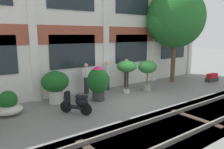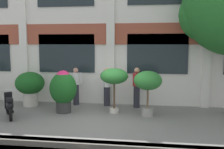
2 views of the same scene
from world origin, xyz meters
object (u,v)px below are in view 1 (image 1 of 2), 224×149
object	(u,v)px
potted_plant_wide_bowl	(8,105)
resident_watching_tracks	(126,72)
scooter_near_curb	(77,103)
resident_near_plants	(107,75)
potted_plant_terracotta_small	(147,68)
potted_plant_fluted_column	(55,84)
potted_plant_low_pan	(127,67)
broadleaf_tree	(175,20)
potted_plant_glazed_jar	(98,81)
resident_by_doorway	(86,78)
potted_plant_square_trough	(212,78)

from	to	relation	value
potted_plant_wide_bowl	resident_watching_tracks	distance (m)	6.72
scooter_near_curb	resident_near_plants	bearing A→B (deg)	-86.38
scooter_near_curb	potted_plant_terracotta_small	bearing A→B (deg)	-112.05
scooter_near_curb	resident_watching_tracks	xyz separation A→B (m)	(4.46, 2.27, 0.47)
potted_plant_fluted_column	scooter_near_curb	xyz separation A→B (m)	(0.10, -1.90, -0.47)
potted_plant_terracotta_small	scooter_near_curb	distance (m)	5.10
potted_plant_low_pan	resident_watching_tracks	bearing A→B (deg)	50.31
potted_plant_terracotta_small	resident_near_plants	distance (m)	2.28
broadleaf_tree	potted_plant_low_pan	distance (m)	5.10
broadleaf_tree	scooter_near_curb	distance (m)	8.91
potted_plant_low_pan	scooter_near_curb	size ratio (longest dim) A/B	1.46
potted_plant_wide_bowl	potted_plant_glazed_jar	bearing A→B (deg)	-7.63
potted_plant_fluted_column	resident_by_doorway	size ratio (longest dim) A/B	0.91
resident_by_doorway	resident_near_plants	bearing A→B (deg)	75.50
potted_plant_square_trough	resident_watching_tracks	size ratio (longest dim) A/B	0.58
scooter_near_curb	resident_by_doorway	bearing A→B (deg)	-70.69
potted_plant_square_trough	potted_plant_fluted_column	bearing A→B (deg)	169.80
potted_plant_fluted_column	potted_plant_low_pan	distance (m)	3.82
potted_plant_glazed_jar	resident_watching_tracks	bearing A→B (deg)	23.86
potted_plant_square_trough	scooter_near_curb	distance (m)	10.10
potted_plant_glazed_jar	resident_by_doorway	xyz separation A→B (m)	(0.12, 1.34, -0.07)
potted_plant_glazed_jar	resident_by_doorway	world-z (taller)	potted_plant_glazed_jar
broadleaf_tree	potted_plant_glazed_jar	world-z (taller)	broadleaf_tree
potted_plant_low_pan	resident_watching_tracks	size ratio (longest dim) A/B	1.03
potted_plant_low_pan	resident_by_doorway	bearing A→B (deg)	149.25
potted_plant_fluted_column	potted_plant_square_trough	size ratio (longest dim) A/B	1.52
broadleaf_tree	resident_near_plants	size ratio (longest dim) A/B	3.68
scooter_near_curb	resident_watching_tracks	world-z (taller)	resident_watching_tracks
potted_plant_low_pan	potted_plant_wide_bowl	bearing A→B (deg)	177.30
potted_plant_fluted_column	potted_plant_square_trough	world-z (taller)	potted_plant_fluted_column
potted_plant_fluted_column	potted_plant_square_trough	bearing A→B (deg)	-10.20
potted_plant_terracotta_small	resident_by_doorway	bearing A→B (deg)	156.43
potted_plant_wide_bowl	resident_watching_tracks	world-z (taller)	resident_watching_tracks
potted_plant_glazed_jar	resident_near_plants	bearing A→B (deg)	42.60
potted_plant_square_trough	potted_plant_wide_bowl	bearing A→B (deg)	173.04
potted_plant_glazed_jar	resident_near_plants	size ratio (longest dim) A/B	1.01
potted_plant_wide_bowl	potted_plant_low_pan	world-z (taller)	potted_plant_low_pan
potted_plant_square_trough	resident_watching_tracks	xyz separation A→B (m)	(-5.64, 2.21, 0.66)
potted_plant_fluted_column	potted_plant_terracotta_small	bearing A→B (deg)	-9.92
potted_plant_fluted_column	scooter_near_curb	distance (m)	1.96
potted_plant_terracotta_small	potted_plant_low_pan	xyz separation A→B (m)	(-1.29, 0.27, 0.15)
resident_by_doorway	potted_plant_square_trough	bearing A→B (deg)	58.67
resident_near_plants	potted_plant_terracotta_small	bearing A→B (deg)	-5.39
potted_plant_terracotta_small	resident_watching_tracks	world-z (taller)	potted_plant_terracotta_small
broadleaf_tree	potted_plant_fluted_column	xyz separation A→B (m)	(-8.08, 0.23, -3.14)
broadleaf_tree	potted_plant_glazed_jar	xyz separation A→B (m)	(-6.31, -0.62, -3.10)
broadleaf_tree	potted_plant_fluted_column	bearing A→B (deg)	178.36
resident_by_doorway	potted_plant_fluted_column	bearing A→B (deg)	-91.32
potted_plant_low_pan	resident_near_plants	size ratio (longest dim) A/B	1.06
potted_plant_wide_bowl	potted_plant_low_pan	size ratio (longest dim) A/B	0.61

